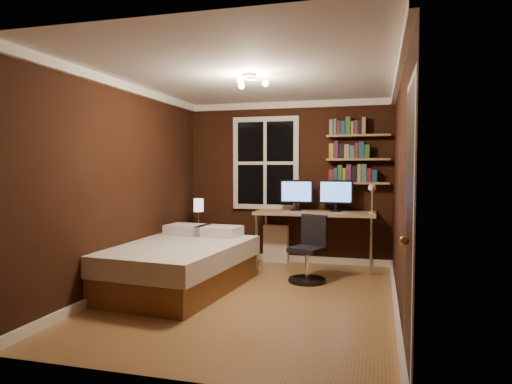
% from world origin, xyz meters
% --- Properties ---
extents(floor, '(4.20, 4.20, 0.00)m').
position_xyz_m(floor, '(0.00, 0.00, 0.00)').
color(floor, olive).
rests_on(floor, ground).
extents(wall_back, '(3.20, 0.04, 2.50)m').
position_xyz_m(wall_back, '(0.00, 2.10, 1.25)').
color(wall_back, black).
rests_on(wall_back, ground).
extents(wall_left, '(0.04, 4.20, 2.50)m').
position_xyz_m(wall_left, '(-1.60, 0.00, 1.25)').
color(wall_left, black).
rests_on(wall_left, ground).
extents(wall_right, '(0.04, 4.20, 2.50)m').
position_xyz_m(wall_right, '(1.60, 0.00, 1.25)').
color(wall_right, black).
rests_on(wall_right, ground).
extents(ceiling, '(3.20, 4.20, 0.02)m').
position_xyz_m(ceiling, '(0.00, 0.00, 2.50)').
color(ceiling, white).
rests_on(ceiling, wall_back).
extents(window, '(1.06, 0.06, 1.46)m').
position_xyz_m(window, '(-0.35, 2.06, 1.55)').
color(window, white).
rests_on(window, wall_back).
extents(door, '(0.03, 0.82, 2.05)m').
position_xyz_m(door, '(1.59, -1.55, 1.02)').
color(door, black).
rests_on(door, ground).
extents(door_knob, '(0.06, 0.06, 0.06)m').
position_xyz_m(door_knob, '(1.55, -1.85, 1.00)').
color(door_knob, '#B68A36').
rests_on(door_knob, door).
extents(ceiling_fixture, '(0.44, 0.44, 0.18)m').
position_xyz_m(ceiling_fixture, '(0.00, -0.10, 2.40)').
color(ceiling_fixture, beige).
rests_on(ceiling_fixture, ceiling).
extents(bookshelf_lower, '(0.92, 0.22, 0.03)m').
position_xyz_m(bookshelf_lower, '(1.08, 1.98, 1.25)').
color(bookshelf_lower, '#A57750').
rests_on(bookshelf_lower, wall_back).
extents(books_row_lower, '(0.60, 0.16, 0.23)m').
position_xyz_m(books_row_lower, '(1.08, 1.98, 1.38)').
color(books_row_lower, maroon).
rests_on(books_row_lower, bookshelf_lower).
extents(bookshelf_middle, '(0.92, 0.22, 0.03)m').
position_xyz_m(bookshelf_middle, '(1.08, 1.98, 1.60)').
color(bookshelf_middle, '#A57750').
rests_on(bookshelf_middle, wall_back).
extents(books_row_middle, '(0.48, 0.16, 0.23)m').
position_xyz_m(books_row_middle, '(1.08, 1.98, 1.73)').
color(books_row_middle, navy).
rests_on(books_row_middle, bookshelf_middle).
extents(bookshelf_upper, '(0.92, 0.22, 0.03)m').
position_xyz_m(bookshelf_upper, '(1.08, 1.98, 1.95)').
color(bookshelf_upper, '#A57750').
rests_on(bookshelf_upper, wall_back).
extents(books_row_upper, '(0.54, 0.16, 0.23)m').
position_xyz_m(books_row_upper, '(1.08, 1.98, 2.08)').
color(books_row_upper, '#2F632A').
rests_on(books_row_upper, bookshelf_upper).
extents(bed, '(1.66, 2.17, 0.69)m').
position_xyz_m(bed, '(-1.00, 0.11, 0.30)').
color(bed, brown).
rests_on(bed, ground).
extents(nightstand, '(0.56, 0.56, 0.57)m').
position_xyz_m(nightstand, '(-1.30, 1.59, 0.28)').
color(nightstand, brown).
rests_on(nightstand, ground).
extents(bedside_lamp, '(0.15, 0.15, 0.44)m').
position_xyz_m(bedside_lamp, '(-1.30, 1.59, 0.78)').
color(bedside_lamp, beige).
rests_on(bedside_lamp, nightstand).
extents(radiator, '(0.39, 0.14, 0.58)m').
position_xyz_m(radiator, '(-0.16, 1.99, 0.29)').
color(radiator, silver).
rests_on(radiator, ground).
extents(desk, '(1.75, 0.66, 0.83)m').
position_xyz_m(desk, '(0.48, 1.75, 0.77)').
color(desk, '#A57750').
rests_on(desk, ground).
extents(monitor_left, '(0.50, 0.12, 0.46)m').
position_xyz_m(monitor_left, '(0.19, 1.84, 1.06)').
color(monitor_left, black).
rests_on(monitor_left, desk).
extents(monitor_right, '(0.50, 0.12, 0.46)m').
position_xyz_m(monitor_right, '(0.77, 1.84, 1.06)').
color(monitor_right, black).
rests_on(monitor_right, desk).
extents(desk_lamp, '(0.14, 0.32, 0.44)m').
position_xyz_m(desk_lamp, '(1.29, 1.61, 1.05)').
color(desk_lamp, silver).
rests_on(desk_lamp, desk).
extents(office_chair, '(0.51, 0.51, 0.86)m').
position_xyz_m(office_chair, '(0.52, 0.88, 0.31)').
color(office_chair, black).
rests_on(office_chair, ground).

